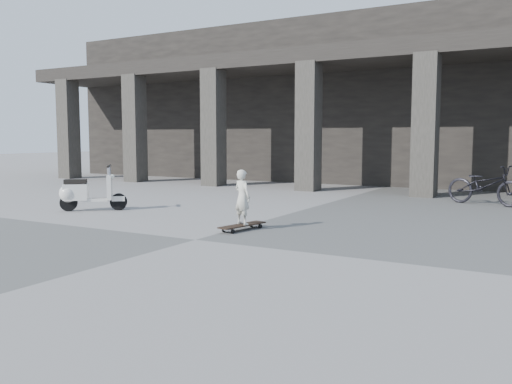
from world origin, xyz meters
The scene contains 6 objects.
ground centered at (0.00, 0.00, 0.00)m, with size 90.00×90.00×0.00m, color #50504E.
colonnade centered at (0.00, 13.77, 3.03)m, with size 28.00×8.82×6.00m.
longboard centered at (0.19, 1.18, 0.08)m, with size 0.44×1.08×0.11m.
child centered at (0.19, 1.18, 0.60)m, with size 0.36×0.24×0.99m, color beige.
scooter centered at (-4.32, 1.58, 0.41)m, with size 1.24×1.06×1.05m.
bicycle centered at (3.53, 7.30, 0.50)m, with size 0.66×1.89×0.99m, color black.
Camera 1 is at (5.17, -7.11, 1.67)m, focal length 38.00 mm.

